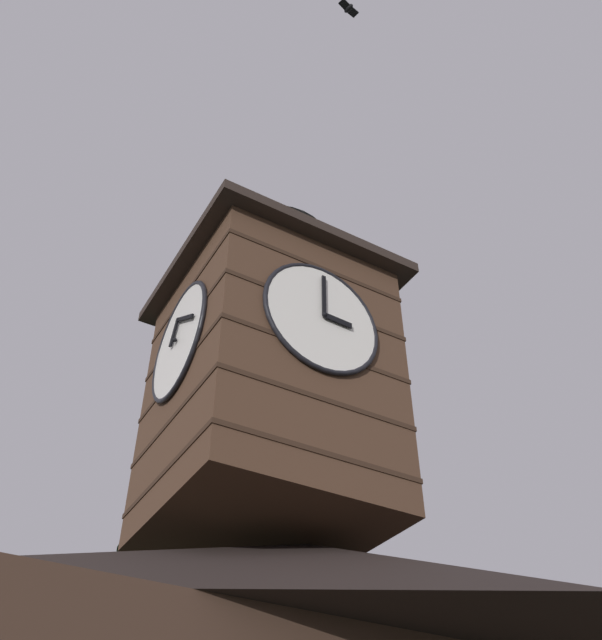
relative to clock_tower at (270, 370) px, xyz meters
name	(u,v)px	position (x,y,z in m)	size (l,w,h in m)	color
clock_tower	(270,370)	(0.00, 0.00, 0.00)	(4.85, 4.85, 8.67)	#4C3323
pine_tree_behind	(187,637)	(-0.59, -4.77, -4.22)	(6.95, 6.95, 17.67)	#473323
flying_bird_high	(349,8)	(0.02, 3.82, 9.26)	(0.61, 0.32, 0.16)	black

